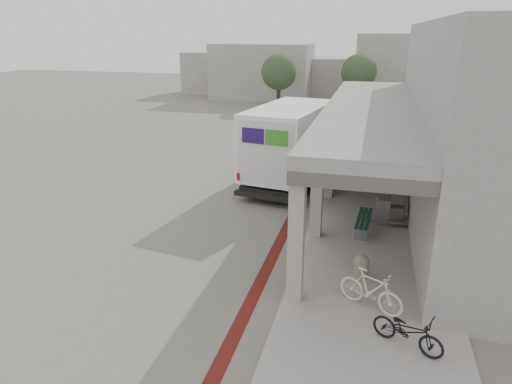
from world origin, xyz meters
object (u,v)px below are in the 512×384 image
(utility_cabinet, at_px, (383,210))
(bicycle_black, at_px, (408,331))
(fedex_truck, at_px, (297,139))
(bench, at_px, (364,221))
(bicycle_cream, at_px, (371,290))

(utility_cabinet, height_order, bicycle_black, utility_cabinet)
(fedex_truck, distance_m, bicycle_black, 12.76)
(bench, bearing_deg, bicycle_black, -75.81)
(fedex_truck, xyz_separation_m, utility_cabinet, (3.99, -4.75, -1.33))
(bench, distance_m, bicycle_cream, 4.84)
(fedex_truck, height_order, bicycle_black, fedex_truck)
(bicycle_cream, bearing_deg, utility_cabinet, 24.52)
(utility_cabinet, xyz_separation_m, bicycle_black, (0.51, -7.11, -0.03))
(utility_cabinet, bearing_deg, fedex_truck, 123.20)
(bench, xyz_separation_m, bicycle_cream, (0.34, -4.83, 0.18))
(bench, bearing_deg, utility_cabinet, 59.84)
(utility_cabinet, distance_m, bicycle_cream, 5.80)
(fedex_truck, relative_size, bicycle_cream, 5.02)
(utility_cabinet, xyz_separation_m, bicycle_cream, (-0.31, -5.79, 0.07))
(bench, relative_size, bicycle_black, 1.26)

